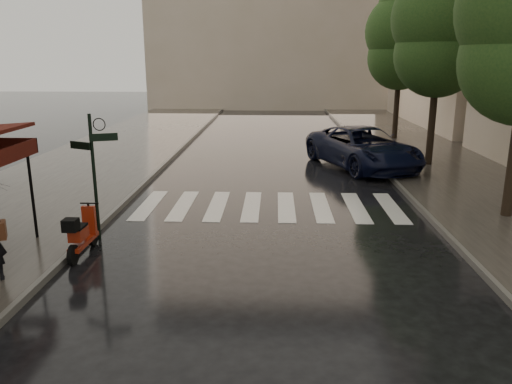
{
  "coord_description": "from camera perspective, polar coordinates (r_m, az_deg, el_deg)",
  "views": [
    {
      "loc": [
        3.13,
        -8.52,
        4.33
      ],
      "look_at": [
        2.72,
        2.44,
        1.4
      ],
      "focal_mm": 35.0,
      "sensor_mm": 36.0,
      "label": 1
    }
  ],
  "objects": [
    {
      "name": "ground",
      "position": [
        10.06,
        -16.53,
        -11.2
      ],
      "size": [
        120.0,
        120.0,
        0.0
      ],
      "primitive_type": "plane",
      "color": "black",
      "rests_on": "ground"
    },
    {
      "name": "sidewalk_near",
      "position": [
        22.31,
        -17.91,
        3.2
      ],
      "size": [
        6.0,
        60.0,
        0.12
      ],
      "primitive_type": "cube",
      "color": "#38332D",
      "rests_on": "ground"
    },
    {
      "name": "sidewalk_far",
      "position": [
        22.14,
        20.91,
        2.85
      ],
      "size": [
        5.5,
        60.0,
        0.12
      ],
      "primitive_type": "cube",
      "color": "#38332D",
      "rests_on": "ground"
    },
    {
      "name": "curb_near",
      "position": [
        21.45,
        -10.22,
        3.29
      ],
      "size": [
        0.12,
        60.0,
        0.16
      ],
      "primitive_type": "cube",
      "color": "#595651",
      "rests_on": "ground"
    },
    {
      "name": "curb_far",
      "position": [
        21.4,
        13.79,
        3.06
      ],
      "size": [
        0.12,
        60.0,
        0.16
      ],
      "primitive_type": "cube",
      "color": "#595651",
      "rests_on": "ground"
    },
    {
      "name": "crosswalk",
      "position": [
        15.15,
        1.49,
        -1.62
      ],
      "size": [
        7.85,
        3.2,
        0.01
      ],
      "color": "silver",
      "rests_on": "ground"
    },
    {
      "name": "signpost",
      "position": [
        12.56,
        -18.05,
        2.75
      ],
      "size": [
        1.17,
        0.29,
        3.1
      ],
      "color": "black",
      "rests_on": "ground"
    },
    {
      "name": "tree_mid",
      "position": [
        21.52,
        20.36,
        17.45
      ],
      "size": [
        3.8,
        3.8,
        8.34
      ],
      "color": "black",
      "rests_on": "sidewalk_far"
    },
    {
      "name": "tree_far",
      "position": [
        28.32,
        16.29,
        16.68
      ],
      "size": [
        3.8,
        3.8,
        8.16
      ],
      "color": "black",
      "rests_on": "sidewalk_far"
    },
    {
      "name": "scooter",
      "position": [
        11.93,
        -19.32,
        -4.63
      ],
      "size": [
        0.44,
        1.64,
        1.08
      ],
      "rotation": [
        0.0,
        0.0,
        -0.01
      ],
      "color": "black",
      "rests_on": "ground"
    },
    {
      "name": "parked_car",
      "position": [
        20.89,
        12.11,
        4.97
      ],
      "size": [
        4.69,
        6.52,
        1.65
      ],
      "primitive_type": "imported",
      "rotation": [
        0.0,
        0.0,
        0.37
      ],
      "color": "black",
      "rests_on": "ground"
    }
  ]
}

